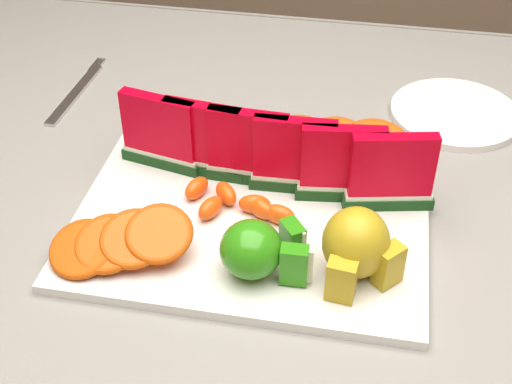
# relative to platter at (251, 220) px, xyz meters

# --- Properties ---
(table) EXTENTS (1.40, 0.90, 0.75)m
(table) POSITION_rel_platter_xyz_m (-0.02, 0.04, -0.11)
(table) COLOR #482E1A
(table) RESTS_ON ground
(tablecloth) EXTENTS (1.53, 1.03, 0.20)m
(tablecloth) POSITION_rel_platter_xyz_m (-0.02, 0.04, -0.05)
(tablecloth) COLOR gray
(tablecloth) RESTS_ON table
(platter) EXTENTS (0.40, 0.30, 0.01)m
(platter) POSITION_rel_platter_xyz_m (0.00, 0.00, 0.00)
(platter) COLOR silver
(platter) RESTS_ON tablecloth
(apple_cluster) EXTENTS (0.11, 0.09, 0.06)m
(apple_cluster) POSITION_rel_platter_xyz_m (0.02, -0.09, 0.04)
(apple_cluster) COLOR #3F8E1D
(apple_cluster) RESTS_ON platter
(pear_cluster) EXTENTS (0.09, 0.09, 0.08)m
(pear_cluster) POSITION_rel_platter_xyz_m (0.12, -0.07, 0.04)
(pear_cluster) COLOR #A36C07
(pear_cluster) RESTS_ON platter
(side_plate) EXTENTS (0.18, 0.18, 0.01)m
(side_plate) POSITION_rel_platter_xyz_m (0.24, 0.28, -0.00)
(side_plate) COLOR silver
(side_plate) RESTS_ON tablecloth
(fork) EXTENTS (0.02, 0.20, 0.00)m
(fork) POSITION_rel_platter_xyz_m (-0.31, 0.24, -0.00)
(fork) COLOR silver
(fork) RESTS_ON tablecloth
(watermelon_row) EXTENTS (0.39, 0.07, 0.10)m
(watermelon_row) POSITION_rel_platter_xyz_m (0.01, 0.06, 0.05)
(watermelon_row) COLOR #0E380A
(watermelon_row) RESTS_ON platter
(orange_fan_front) EXTENTS (0.16, 0.11, 0.05)m
(orange_fan_front) POSITION_rel_platter_xyz_m (-0.12, -0.09, 0.03)
(orange_fan_front) COLOR #C62500
(orange_fan_front) RESTS_ON platter
(orange_fan_back) EXTENTS (0.35, 0.12, 0.05)m
(orange_fan_back) POSITION_rel_platter_xyz_m (0.01, 0.12, 0.03)
(orange_fan_back) COLOR #C62500
(orange_fan_back) RESTS_ON platter
(tangerine_segments) EXTENTS (0.14, 0.07, 0.02)m
(tangerine_segments) POSITION_rel_platter_xyz_m (-0.02, 0.01, 0.02)
(tangerine_segments) COLOR orange
(tangerine_segments) RESTS_ON platter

